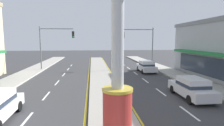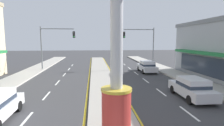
{
  "view_description": "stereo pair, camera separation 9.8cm",
  "coord_description": "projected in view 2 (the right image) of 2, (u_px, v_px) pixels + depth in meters",
  "views": [
    {
      "loc": [
        -1.05,
        -0.42,
        4.21
      ],
      "look_at": [
        0.41,
        12.6,
        2.6
      ],
      "focal_mm": 29.03,
      "sensor_mm": 36.0,
      "label": 1
    },
    {
      "loc": [
        -0.95,
        -0.43,
        4.21
      ],
      "look_at": [
        0.41,
        12.6,
        2.6
      ],
      "focal_mm": 29.03,
      "sensor_mm": 36.0,
      "label": 2
    }
  ],
  "objects": [
    {
      "name": "lane_markings",
      "position": [
        103.0,
        85.0,
        17.47
      ],
      "size": [
        9.3,
        52.0,
        0.01
      ],
      "color": "silver",
      "rests_on": "ground"
    },
    {
      "name": "median_strip",
      "position": [
        103.0,
        81.0,
        18.8
      ],
      "size": [
        2.56,
        52.0,
        0.14
      ],
      "primitive_type": "cube",
      "color": "#A39E93",
      "rests_on": "ground"
    },
    {
      "name": "district_sign",
      "position": [
        117.0,
        44.0,
        7.34
      ],
      "size": [
        7.45,
        1.31,
        7.7
      ],
      "color": "#B7332D",
      "rests_on": "median_strip"
    },
    {
      "name": "traffic_light_left_side",
      "position": [
        54.0,
        41.0,
        25.75
      ],
      "size": [
        4.86,
        0.46,
        6.2
      ],
      "color": "slate",
      "rests_on": "ground"
    },
    {
      "name": "sidewalk_right",
      "position": [
        198.0,
        83.0,
        17.77
      ],
      "size": [
        2.78,
        60.0,
        0.18
      ],
      "primitive_type": "cube",
      "color": "#ADA89E",
      "rests_on": "ground"
    },
    {
      "name": "sedan_near_left_lane",
      "position": [
        192.0,
        88.0,
        13.28
      ],
      "size": [
        1.88,
        4.32,
        1.53
      ],
      "color": "silver",
      "rests_on": "ground"
    },
    {
      "name": "sedan_near_right_lane",
      "position": [
        147.0,
        66.0,
        24.32
      ],
      "size": [
        1.89,
        4.33,
        1.53
      ],
      "color": "silver",
      "rests_on": "ground"
    },
    {
      "name": "traffic_light_right_side",
      "position": [
        142.0,
        41.0,
        27.5
      ],
      "size": [
        4.86,
        0.46,
        6.2
      ],
      "color": "slate",
      "rests_on": "ground"
    }
  ]
}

